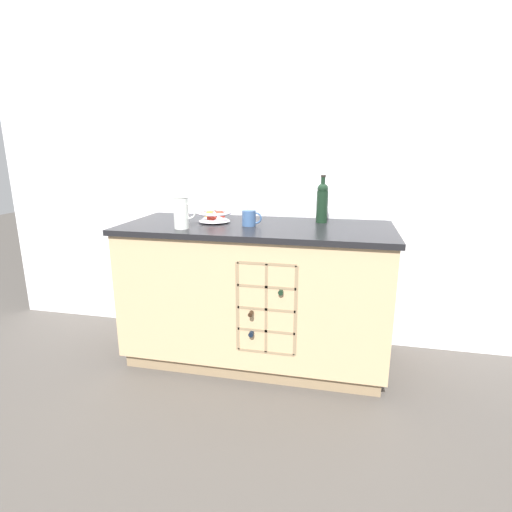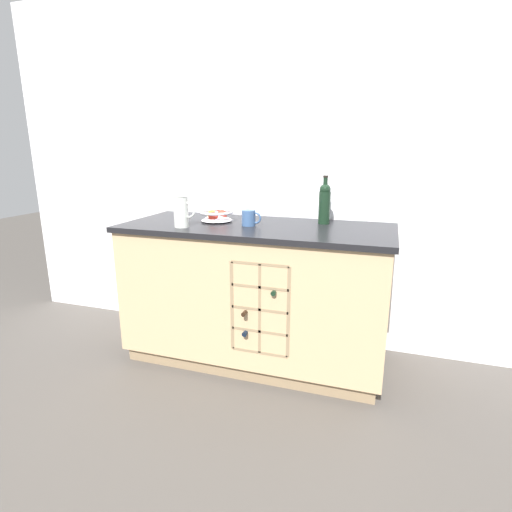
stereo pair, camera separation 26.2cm
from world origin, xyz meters
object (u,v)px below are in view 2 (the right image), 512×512
object	(u,v)px
white_pitcher	(182,211)
standing_wine_bottle	(325,202)
fruit_bowl	(217,215)
ceramic_mug	(249,218)

from	to	relation	value
white_pitcher	standing_wine_bottle	distance (m)	0.92
fruit_bowl	ceramic_mug	world-z (taller)	ceramic_mug
fruit_bowl	white_pitcher	world-z (taller)	white_pitcher
fruit_bowl	standing_wine_bottle	size ratio (longest dim) A/B	0.74
fruit_bowl	standing_wine_bottle	xyz separation A→B (m)	(0.70, 0.15, 0.09)
white_pitcher	fruit_bowl	bearing A→B (deg)	63.38
white_pitcher	ceramic_mug	distance (m)	0.43
fruit_bowl	ceramic_mug	distance (m)	0.27
fruit_bowl	white_pitcher	bearing A→B (deg)	-116.62
white_pitcher	standing_wine_bottle	size ratio (longest dim) A/B	0.63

